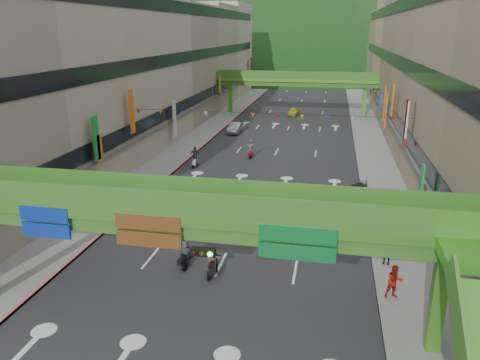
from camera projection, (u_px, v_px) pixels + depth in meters
name	position (u px, v px, depth m)	size (l,w,h in m)	color
road_slab	(285.00, 134.00, 63.84)	(18.00, 140.00, 0.02)	#28282B
sidewalk_left	(208.00, 130.00, 65.85)	(4.00, 140.00, 0.15)	gray
sidewalk_right	(368.00, 137.00, 61.78)	(4.00, 140.00, 0.15)	gray
curb_left	(221.00, 131.00, 65.50)	(0.20, 140.00, 0.18)	#CC5959
curb_right	(354.00, 136.00, 62.13)	(0.20, 140.00, 0.18)	gray
building_row_left	(151.00, 61.00, 64.44)	(12.80, 95.00, 19.00)	#9E937F
building_row_right	(441.00, 65.00, 57.44)	(12.80, 95.00, 19.00)	gray
overpass_near	(205.00, 231.00, 20.42)	(28.00, 12.27, 7.10)	#4C9E2D
overpass_far	(296.00, 82.00, 76.19)	(28.00, 2.20, 7.10)	#4C9E2D
hill_left	(276.00, 69.00, 169.31)	(168.00, 140.00, 112.00)	#1C4419
hill_right	(385.00, 66.00, 180.59)	(208.00, 176.00, 128.00)	#1C4419
bunting_string	(265.00, 116.00, 43.34)	(26.00, 0.36, 0.47)	black
scooter_rider_near	(185.00, 252.00, 27.80)	(0.76, 1.58, 2.09)	black
scooter_rider_mid	(212.00, 261.00, 26.78)	(0.85, 1.58, 1.87)	black
scooter_rider_left	(195.00, 157.00, 48.04)	(1.13, 1.60, 2.22)	#929198
scooter_rider_far	(251.00, 149.00, 51.66)	(0.86, 1.60, 2.07)	maroon
parked_scooter_row	(362.00, 204.00, 36.82)	(1.60, 9.41, 1.08)	black
car_silver	(235.00, 128.00, 64.29)	(1.49, 4.29, 1.41)	#9B9BA2
car_yellow	(294.00, 112.00, 77.43)	(1.48, 3.68, 1.25)	yellow
pedestrian_red	(394.00, 284.00, 24.38)	(0.89, 0.69, 1.83)	#9A190D
pedestrian_dark	(387.00, 252.00, 27.98)	(1.04, 0.43, 1.77)	black
pedestrian_blue	(395.00, 222.00, 32.53)	(0.79, 0.51, 1.69)	#282B4F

